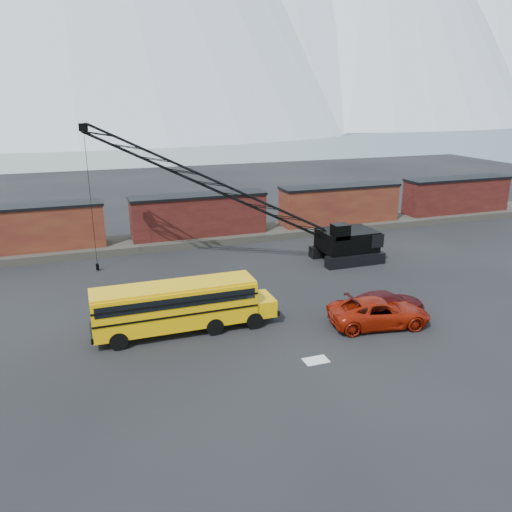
{
  "coord_description": "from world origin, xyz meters",
  "views": [
    {
      "loc": [
        -11.01,
        -26.36,
        14.16
      ],
      "look_at": [
        0.64,
        6.49,
        3.0
      ],
      "focal_mm": 35.0,
      "sensor_mm": 36.0,
      "label": 1
    }
  ],
  "objects_px": {
    "red_pickup": "(379,312)",
    "maroon_suv": "(386,303)",
    "school_bus": "(181,305)",
    "crawler_crane": "(217,187)"
  },
  "relations": [
    {
      "from": "maroon_suv",
      "to": "school_bus",
      "type": "bearing_deg",
      "value": 83.52
    },
    {
      "from": "maroon_suv",
      "to": "crawler_crane",
      "type": "bearing_deg",
      "value": 32.31
    },
    {
      "from": "crawler_crane",
      "to": "red_pickup",
      "type": "bearing_deg",
      "value": -66.3
    },
    {
      "from": "school_bus",
      "to": "crawler_crane",
      "type": "relative_size",
      "value": 0.47
    },
    {
      "from": "school_bus",
      "to": "red_pickup",
      "type": "bearing_deg",
      "value": -15.3
    },
    {
      "from": "red_pickup",
      "to": "crawler_crane",
      "type": "distance_m",
      "value": 17.42
    },
    {
      "from": "red_pickup",
      "to": "school_bus",
      "type": "bearing_deg",
      "value": 84.18
    },
    {
      "from": "maroon_suv",
      "to": "crawler_crane",
      "type": "distance_m",
      "value": 16.99
    },
    {
      "from": "red_pickup",
      "to": "maroon_suv",
      "type": "distance_m",
      "value": 1.87
    },
    {
      "from": "red_pickup",
      "to": "crawler_crane",
      "type": "xyz_separation_m",
      "value": [
        -6.56,
        14.95,
        6.09
      ]
    }
  ]
}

